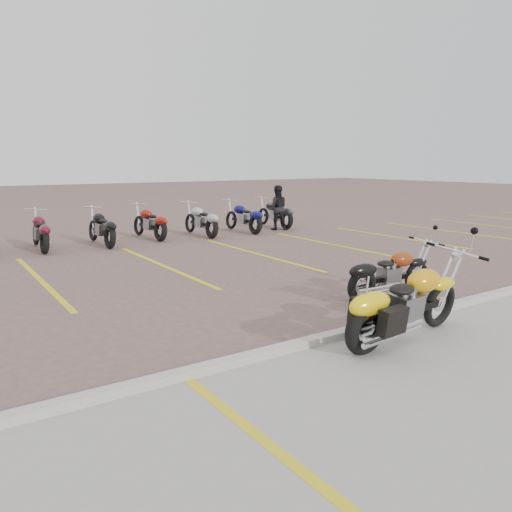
{
  "coord_description": "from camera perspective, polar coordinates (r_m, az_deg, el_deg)",
  "views": [
    {
      "loc": [
        -4.56,
        -6.81,
        2.41
      ],
      "look_at": [
        0.31,
        0.48,
        0.75
      ],
      "focal_mm": 35.0,
      "sensor_mm": 36.0,
      "label": 1
    }
  ],
  "objects": [
    {
      "name": "flame_cruiser",
      "position": [
        9.25,
        14.79,
        -2.17
      ],
      "size": [
        1.97,
        0.3,
        0.81
      ],
      "rotation": [
        0.07,
        0.0,
        -0.04
      ],
      "color": "black",
      "rests_on": "ground"
    },
    {
      "name": "curb",
      "position": [
        7.03,
        9.29,
        -8.95
      ],
      "size": [
        60.0,
        0.18,
        0.12
      ],
      "primitive_type": "cube",
      "color": "#ADAAA3",
      "rests_on": "ground"
    },
    {
      "name": "parking_stripes",
      "position": [
        11.97,
        -10.65,
        -1.06
      ],
      "size": [
        38.0,
        5.5,
        0.01
      ],
      "primitive_type": null,
      "color": "gold",
      "rests_on": "ground"
    },
    {
      "name": "apron_stripe",
      "position": [
        4.02,
        9.52,
        -26.03
      ],
      "size": [
        0.12,
        5.0,
        0.0
      ],
      "primitive_type": "cube",
      "color": "gold",
      "rests_on": "concrete_apron"
    },
    {
      "name": "yellow_cruiser",
      "position": [
        7.03,
        16.21,
        -5.6
      ],
      "size": [
        2.37,
        0.42,
        0.97
      ],
      "rotation": [
        0.12,
        0.0,
        0.09
      ],
      "color": "black",
      "rests_on": "ground"
    },
    {
      "name": "bg_bike_row",
      "position": [
        15.14,
        -23.68,
        2.77
      ],
      "size": [
        17.17,
        2.01,
        1.1
      ],
      "color": "black",
      "rests_on": "ground"
    },
    {
      "name": "person_b",
      "position": [
        17.91,
        2.41,
        5.54
      ],
      "size": [
        0.97,
        0.91,
        1.59
      ],
      "primitive_type": "imported",
      "rotation": [
        0.0,
        0.0,
        2.62
      ],
      "color": "black",
      "rests_on": "ground"
    },
    {
      "name": "ground",
      "position": [
        8.54,
        0.07,
        -5.66
      ],
      "size": [
        100.0,
        100.0,
        0.0
      ],
      "primitive_type": "plane",
      "color": "#755853",
      "rests_on": "ground"
    }
  ]
}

